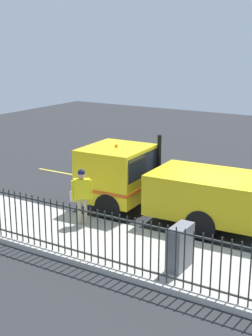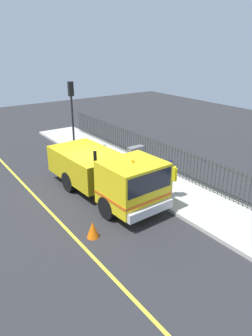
# 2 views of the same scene
# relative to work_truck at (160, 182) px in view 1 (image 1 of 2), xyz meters

# --- Properties ---
(ground_plane) EXTENTS (46.64, 46.64, 0.00)m
(ground_plane) POSITION_rel_work_truck_xyz_m (-0.24, 1.78, -1.27)
(ground_plane) COLOR #2B2B2D
(ground_plane) RESTS_ON ground
(sidewalk_slab) EXTENTS (2.89, 21.20, 0.16)m
(sidewalk_slab) POSITION_rel_work_truck_xyz_m (2.84, 1.78, -1.19)
(sidewalk_slab) COLOR #B7B2A8
(sidewalk_slab) RESTS_ON ground
(lane_marking) EXTENTS (0.12, 19.08, 0.01)m
(lane_marking) POSITION_rel_work_truck_xyz_m (-2.70, 1.78, -1.26)
(lane_marking) COLOR yellow
(lane_marking) RESTS_ON ground
(work_truck) EXTENTS (2.63, 6.79, 2.63)m
(work_truck) POSITION_rel_work_truck_xyz_m (0.00, 0.00, 0.00)
(work_truck) COLOR yellow
(work_truck) RESTS_ON ground
(worker_standing) EXTENTS (0.49, 0.54, 1.80)m
(worker_standing) POSITION_rel_work_truck_xyz_m (2.07, -1.68, -0.01)
(worker_standing) COLOR yellow
(worker_standing) RESTS_ON sidewalk_slab
(iron_fence) EXTENTS (0.04, 18.06, 1.50)m
(iron_fence) POSITION_rel_work_truck_xyz_m (4.09, 1.78, -0.35)
(iron_fence) COLOR #2D332D
(iron_fence) RESTS_ON sidewalk_slab
(utility_cabinet) EXTENTS (0.90, 0.39, 1.14)m
(utility_cabinet) POSITION_rel_work_truck_xyz_m (3.19, 2.25, -0.54)
(utility_cabinet) COLOR slate
(utility_cabinet) RESTS_ON sidewalk_slab
(traffic_cone) EXTENTS (0.45, 0.45, 0.64)m
(traffic_cone) POSITION_rel_work_truck_xyz_m (-2.12, -2.24, -0.95)
(traffic_cone) COLOR orange
(traffic_cone) RESTS_ON ground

